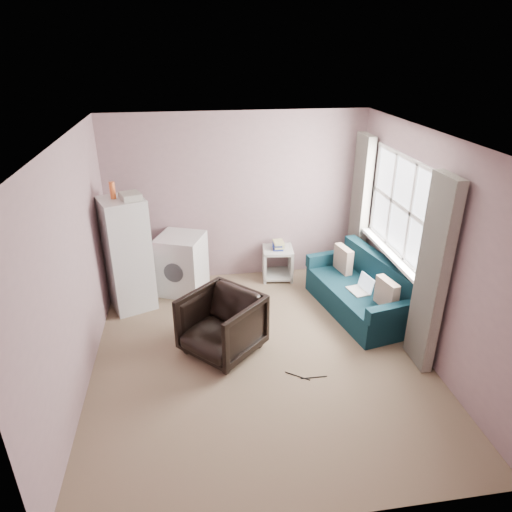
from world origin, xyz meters
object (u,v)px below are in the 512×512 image
at_px(armchair, 222,322).
at_px(fridge, 128,254).
at_px(side_table, 278,261).
at_px(sofa, 362,292).
at_px(washing_machine, 182,263).

bearing_deg(armchair, fridge, 178.94).
xyz_separation_m(armchair, side_table, (1.00, 1.75, -0.12)).
bearing_deg(sofa, armchair, -173.70).
height_order(fridge, side_table, fridge).
distance_m(side_table, sofa, 1.46).
height_order(armchair, fridge, fridge).
height_order(armchair, washing_machine, washing_machine).
height_order(armchair, side_table, armchair).
distance_m(armchair, fridge, 1.71).
height_order(armchair, sofa, armchair).
height_order(side_table, sofa, sofa).
xyz_separation_m(fridge, washing_machine, (0.69, 0.34, -0.34)).
bearing_deg(sofa, side_table, 118.44).
xyz_separation_m(side_table, sofa, (0.94, -1.12, -0.01)).
bearing_deg(armchair, side_table, 106.18).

